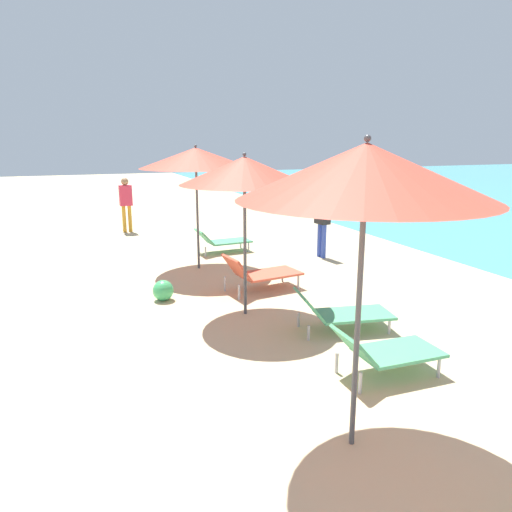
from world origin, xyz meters
The scene contains 10 objects.
umbrella_second centered at (-0.49, 3.13, 2.48)m, with size 2.13×2.13×2.78m.
lounger_second_shoreside centered at (0.58, 4.12, 0.32)m, with size 1.28×0.65×0.63m.
umbrella_third centered at (-0.24, 6.69, 2.28)m, with size 1.99×1.99×2.55m.
lounger_third_shoreside centered at (0.43, 7.74, 0.35)m, with size 1.48×0.85×0.72m.
lounger_third_inland centered at (0.82, 5.52, 0.29)m, with size 1.49×0.85×0.63m.
umbrella_farthest centered at (-0.23, 9.69, 2.36)m, with size 2.34×2.34×2.63m.
lounger_farthest_shoreside centered at (0.70, 10.95, 0.31)m, with size 1.38×0.69×0.61m.
person_walking_near centered at (-1.16, 14.54, 0.98)m, with size 0.37×0.23×1.62m.
person_walking_mid centered at (2.75, 9.62, 0.98)m, with size 0.27×0.39×1.63m.
beach_ball centered at (-1.35, 7.82, 0.18)m, with size 0.36×0.36×0.36m, color #3FB266.
Camera 1 is at (-2.74, -0.22, 2.75)m, focal length 33.88 mm.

